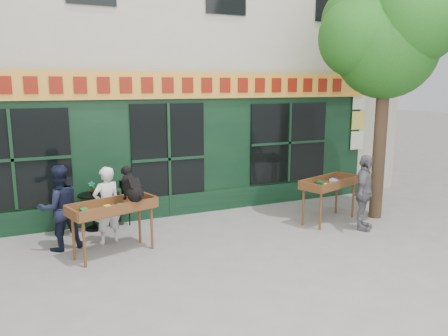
{
  "coord_description": "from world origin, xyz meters",
  "views": [
    {
      "loc": [
        -2.87,
        -7.12,
        2.99
      ],
      "look_at": [
        0.56,
        0.5,
        1.41
      ],
      "focal_mm": 35.0,
      "sensor_mm": 36.0,
      "label": 1
    }
  ],
  "objects_px": {
    "woman": "(107,205)",
    "bistro_table": "(93,205)",
    "book_cart_center": "(113,210)",
    "man_right": "(364,193)",
    "man_left": "(59,208)",
    "dog": "(132,183)",
    "book_cart_right": "(330,185)"
  },
  "relations": [
    {
      "from": "book_cart_right",
      "to": "woman",
      "type": "bearing_deg",
      "value": 153.08
    },
    {
      "from": "book_cart_right",
      "to": "bistro_table",
      "type": "relative_size",
      "value": 2.13
    },
    {
      "from": "dog",
      "to": "book_cart_right",
      "type": "height_order",
      "value": "dog"
    },
    {
      "from": "man_right",
      "to": "bistro_table",
      "type": "distance_m",
      "value": 5.67
    },
    {
      "from": "dog",
      "to": "man_right",
      "type": "relative_size",
      "value": 0.38
    },
    {
      "from": "book_cart_center",
      "to": "dog",
      "type": "bearing_deg",
      "value": -24.95
    },
    {
      "from": "man_left",
      "to": "man_right",
      "type": "bearing_deg",
      "value": 152.63
    },
    {
      "from": "man_right",
      "to": "bistro_table",
      "type": "xyz_separation_m",
      "value": [
        -5.17,
        2.3,
        -0.25
      ]
    },
    {
      "from": "man_right",
      "to": "woman",
      "type": "bearing_deg",
      "value": 125.34
    },
    {
      "from": "book_cart_center",
      "to": "bistro_table",
      "type": "relative_size",
      "value": 2.13
    },
    {
      "from": "book_cart_center",
      "to": "book_cart_right",
      "type": "xyz_separation_m",
      "value": [
        4.73,
        0.01,
        0.0
      ]
    },
    {
      "from": "woman",
      "to": "bistro_table",
      "type": "xyz_separation_m",
      "value": [
        -0.15,
        0.91,
        -0.2
      ]
    },
    {
      "from": "book_cart_center",
      "to": "man_right",
      "type": "distance_m",
      "value": 5.08
    },
    {
      "from": "book_cart_right",
      "to": "man_left",
      "type": "height_order",
      "value": "man_left"
    },
    {
      "from": "woman",
      "to": "man_right",
      "type": "xyz_separation_m",
      "value": [
        5.03,
        -1.39,
        0.05
      ]
    },
    {
      "from": "woman",
      "to": "book_cart_right",
      "type": "distance_m",
      "value": 4.77
    },
    {
      "from": "woman",
      "to": "man_right",
      "type": "bearing_deg",
      "value": 147.69
    },
    {
      "from": "book_cart_right",
      "to": "bistro_table",
      "type": "distance_m",
      "value": 5.12
    },
    {
      "from": "book_cart_center",
      "to": "man_right",
      "type": "xyz_separation_m",
      "value": [
        5.03,
        -0.74,
        -0.03
      ]
    },
    {
      "from": "book_cart_center",
      "to": "man_left",
      "type": "height_order",
      "value": "man_left"
    },
    {
      "from": "dog",
      "to": "man_left",
      "type": "relative_size",
      "value": 0.38
    },
    {
      "from": "dog",
      "to": "bistro_table",
      "type": "relative_size",
      "value": 0.79
    },
    {
      "from": "dog",
      "to": "bistro_table",
      "type": "distance_m",
      "value": 1.84
    },
    {
      "from": "book_cart_center",
      "to": "man_right",
      "type": "bearing_deg",
      "value": -25.23
    },
    {
      "from": "dog",
      "to": "man_right",
      "type": "bearing_deg",
      "value": -25.25
    },
    {
      "from": "book_cart_center",
      "to": "woman",
      "type": "xyz_separation_m",
      "value": [
        -0.0,
        0.65,
        -0.08
      ]
    },
    {
      "from": "woman",
      "to": "bistro_table",
      "type": "relative_size",
      "value": 1.96
    },
    {
      "from": "man_right",
      "to": "man_left",
      "type": "height_order",
      "value": "man_right"
    },
    {
      "from": "man_right",
      "to": "book_cart_right",
      "type": "bearing_deg",
      "value": 72.63
    },
    {
      "from": "dog",
      "to": "woman",
      "type": "bearing_deg",
      "value": 99.74
    },
    {
      "from": "dog",
      "to": "book_cart_center",
      "type": "bearing_deg",
      "value": 155.05
    },
    {
      "from": "man_right",
      "to": "man_left",
      "type": "distance_m",
      "value": 6.04
    }
  ]
}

